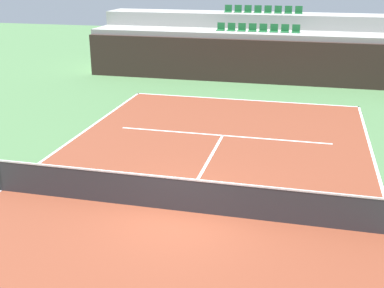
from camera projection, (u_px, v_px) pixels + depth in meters
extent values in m
plane|color=#477042|center=(180.00, 211.00, 13.14)|extent=(80.00, 80.00, 0.00)
cube|color=brown|center=(180.00, 211.00, 13.14)|extent=(11.00, 24.00, 0.01)
cube|color=white|center=(243.00, 100.00, 24.05)|extent=(11.00, 0.10, 0.00)
cube|color=white|center=(1.00, 190.00, 14.35)|extent=(0.10, 24.00, 0.00)
cube|color=white|center=(223.00, 135.00, 18.98)|extent=(8.26, 0.10, 0.00)
cube|color=white|center=(205.00, 166.00, 16.06)|extent=(0.10, 6.40, 0.00)
cube|color=#33231E|center=(253.00, 62.00, 27.18)|extent=(19.46, 0.30, 2.40)
cube|color=#9E9E99|center=(256.00, 55.00, 28.36)|extent=(19.46, 2.40, 2.68)
cube|color=#9E9E99|center=(261.00, 42.00, 30.41)|extent=(19.46, 2.40, 3.51)
cube|color=#1E6633|center=(220.00, 30.00, 28.38)|extent=(0.44, 0.44, 0.04)
cube|color=#1E6633|center=(221.00, 26.00, 28.48)|extent=(0.44, 0.04, 0.40)
cube|color=#1E6633|center=(231.00, 31.00, 28.24)|extent=(0.44, 0.44, 0.04)
cube|color=#1E6633|center=(232.00, 26.00, 28.35)|extent=(0.44, 0.04, 0.40)
cube|color=#1E6633|center=(241.00, 31.00, 28.10)|extent=(0.44, 0.44, 0.04)
cube|color=#1E6633|center=(242.00, 27.00, 28.21)|extent=(0.44, 0.04, 0.40)
cube|color=#1E6633|center=(252.00, 31.00, 27.97)|extent=(0.44, 0.44, 0.04)
cube|color=#1E6633|center=(253.00, 27.00, 28.08)|extent=(0.44, 0.04, 0.40)
cube|color=#1E6633|center=(263.00, 31.00, 27.83)|extent=(0.44, 0.44, 0.04)
cube|color=#1E6633|center=(263.00, 27.00, 27.94)|extent=(0.44, 0.04, 0.40)
cube|color=#1E6633|center=(274.00, 32.00, 27.70)|extent=(0.44, 0.44, 0.04)
cube|color=#1E6633|center=(274.00, 27.00, 27.80)|extent=(0.44, 0.04, 0.40)
cube|color=#1E6633|center=(285.00, 32.00, 27.56)|extent=(0.44, 0.44, 0.04)
cube|color=#1E6633|center=(285.00, 28.00, 27.67)|extent=(0.44, 0.04, 0.40)
cube|color=#1E6633|center=(296.00, 32.00, 27.42)|extent=(0.44, 0.44, 0.04)
cube|color=#1E6633|center=(296.00, 28.00, 27.53)|extent=(0.44, 0.04, 0.40)
cube|color=#1E6633|center=(228.00, 12.00, 30.28)|extent=(0.44, 0.44, 0.04)
cube|color=#1E6633|center=(228.00, 8.00, 30.39)|extent=(0.44, 0.04, 0.40)
cube|color=#1E6633|center=(238.00, 12.00, 30.15)|extent=(0.44, 0.44, 0.04)
cube|color=#1E6633|center=(238.00, 8.00, 30.26)|extent=(0.44, 0.04, 0.40)
cube|color=#1E6633|center=(248.00, 12.00, 30.01)|extent=(0.44, 0.44, 0.04)
cube|color=#1E6633|center=(248.00, 8.00, 30.12)|extent=(0.44, 0.04, 0.40)
cube|color=#1E6633|center=(258.00, 13.00, 29.88)|extent=(0.44, 0.44, 0.04)
cube|color=#1E6633|center=(258.00, 9.00, 29.98)|extent=(0.44, 0.04, 0.40)
cube|color=#1E6633|center=(268.00, 13.00, 29.74)|extent=(0.44, 0.44, 0.04)
cube|color=#1E6633|center=(268.00, 9.00, 29.85)|extent=(0.44, 0.04, 0.40)
cube|color=#1E6633|center=(278.00, 13.00, 29.60)|extent=(0.44, 0.44, 0.04)
cube|color=#1E6633|center=(278.00, 9.00, 29.71)|extent=(0.44, 0.04, 0.40)
cube|color=#1E6633|center=(288.00, 13.00, 29.47)|extent=(0.44, 0.44, 0.04)
cube|color=#1E6633|center=(288.00, 9.00, 29.57)|extent=(0.44, 0.04, 0.40)
cube|color=#1E6633|center=(298.00, 13.00, 29.33)|extent=(0.44, 0.44, 0.04)
cube|color=#1E6633|center=(299.00, 9.00, 29.44)|extent=(0.44, 0.04, 0.40)
cube|color=#333338|center=(180.00, 195.00, 12.98)|extent=(10.90, 0.02, 0.92)
cube|color=white|center=(180.00, 179.00, 12.82)|extent=(10.90, 0.04, 0.05)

